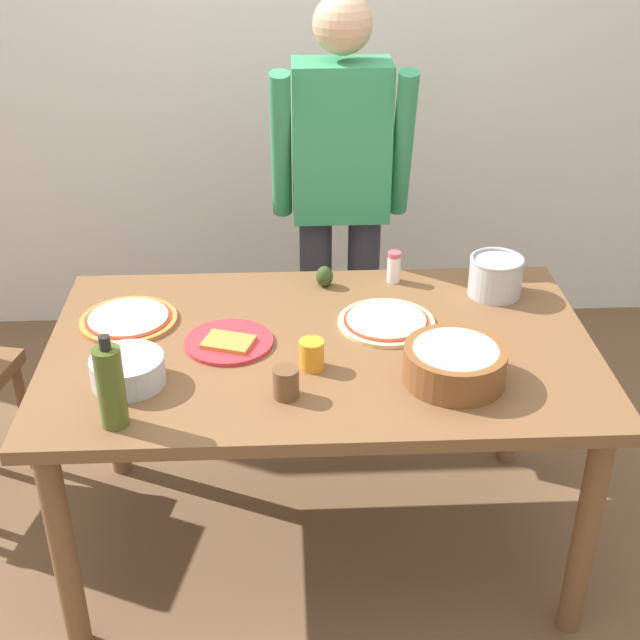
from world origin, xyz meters
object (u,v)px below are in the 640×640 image
Objects in this scene: olive_oil_bottle at (111,386)px; popcorn_bowl at (455,361)px; salt_shaker at (394,267)px; avocado at (325,276)px; pizza_raw_on_board at (386,322)px; plate_with_slice at (229,342)px; cup_small_brown at (286,383)px; person_cook at (341,192)px; mixing_bowl_steel at (128,370)px; steel_pot at (496,276)px; cup_orange at (312,354)px; dining_table at (321,369)px; pizza_cooked_on_tray at (129,319)px.

popcorn_bowl is at bearing 10.23° from olive_oil_bottle.
avocado is at bearing -174.09° from salt_shaker.
avocado is (-0.17, 0.26, 0.03)m from pizza_raw_on_board.
plate_with_slice is 0.93× the size of popcorn_bowl.
salt_shaker is at bearing 36.07° from plate_with_slice.
popcorn_bowl is 3.29× the size of cup_small_brown.
person_cook is at bearing 78.33° from cup_small_brown.
popcorn_bowl is 1.40× the size of mixing_bowl_steel.
popcorn_bowl is 0.88m from mixing_bowl_steel.
popcorn_bowl is 0.90m from olive_oil_bottle.
cup_small_brown is (0.16, -0.28, 0.03)m from plate_with_slice.
mixing_bowl_steel is 0.43m from cup_small_brown.
mixing_bowl_steel reaches higher than plate_with_slice.
olive_oil_bottle is at bearing -91.97° from mixing_bowl_steel.
person_cook is at bearing 134.77° from steel_pot.
salt_shaker is at bearing 98.64° from popcorn_bowl.
person_cook is at bearing 63.38° from plate_with_slice.
plate_with_slice is 0.66m from popcorn_bowl.
olive_oil_bottle is (-0.89, -0.16, 0.05)m from popcorn_bowl.
steel_pot is 2.48× the size of avocado.
olive_oil_bottle is (-0.01, -0.19, 0.07)m from mixing_bowl_steel.
avocado reaches higher than pizza_raw_on_board.
steel_pot is (0.37, 0.18, 0.06)m from pizza_raw_on_board.
cup_orange is at bearing -119.17° from salt_shaker.
person_cook is 0.86m from plate_with_slice.
cup_orange is (0.24, -0.14, 0.03)m from plate_with_slice.
cup_small_brown reaches higher than dining_table.
olive_oil_bottle reaches higher than dining_table.
pizza_cooked_on_tray is (-0.58, 0.16, 0.10)m from dining_table.
steel_pot is (0.22, 0.50, 0.00)m from popcorn_bowl.
popcorn_bowl is at bearing -75.80° from person_cook.
steel_pot is 0.88m from cup_small_brown.
mixing_bowl_steel reaches higher than avocado.
avocado is (0.03, 0.37, 0.13)m from dining_table.
olive_oil_bottle reaches higher than popcorn_bowl.
cup_small_brown is 0.65m from avocado.
person_cook is at bearing 60.33° from olive_oil_bottle.
person_cook reaches higher than plate_with_slice.
avocado is (0.13, 0.64, -0.01)m from cup_small_brown.
salt_shaker is at bearing 60.83° from cup_orange.
dining_table is at bearing 148.91° from popcorn_bowl.
salt_shaker is at bearing 161.18° from steel_pot.
salt_shaker is (0.06, 0.29, 0.04)m from pizza_raw_on_board.
popcorn_bowl is (0.35, -0.21, 0.15)m from dining_table.
olive_oil_bottle is at bearing -85.23° from pizza_cooked_on_tray.
pizza_cooked_on_tray is at bearing 138.24° from cup_small_brown.
salt_shaker is at bearing 78.94° from pizza_raw_on_board.
cup_orange is (0.50, 0.24, -0.07)m from olive_oil_bottle.
person_cook is 9.34× the size of steel_pot.
cup_orange is at bearing -30.20° from plate_with_slice.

